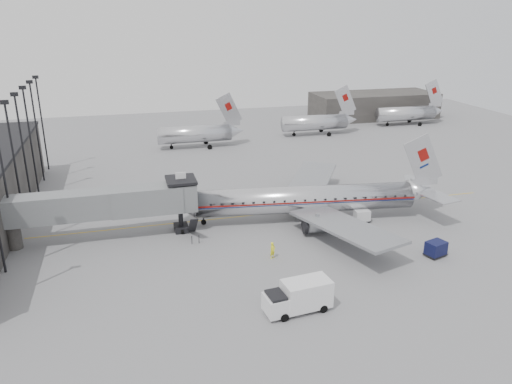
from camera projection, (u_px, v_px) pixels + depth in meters
ground at (265, 234)px, 58.28m from camera, size 160.00×160.00×0.00m
hangar at (374, 105)px, 122.75m from camera, size 30.00×12.00×6.00m
apron_line at (274, 213)px, 64.46m from camera, size 60.00×0.15×0.01m
jet_bridge at (114, 203)px, 56.15m from camera, size 21.00×6.20×7.10m
floodlight_masts at (19, 153)px, 60.58m from camera, size 0.90×42.25×15.25m
distant_aircraft_near at (196, 133)px, 95.10m from camera, size 16.39×3.20×10.26m
distant_aircraft_mid at (315, 122)px, 105.06m from camera, size 16.39×3.20×10.26m
distant_aircraft_far at (407, 113)px, 114.53m from camera, size 16.39×3.20×10.26m
airliner at (310, 199)px, 61.64m from camera, size 33.64×30.99×10.67m
service_van at (298, 296)px, 42.86m from camera, size 6.06×2.85×2.75m
baggage_cart_navy at (436, 248)px, 52.78m from camera, size 2.49×2.16×1.66m
baggage_cart_white at (362, 216)px, 61.56m from camera, size 1.99×1.56×1.51m
ramp_worker at (273, 250)px, 52.30m from camera, size 0.80×0.72×1.83m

